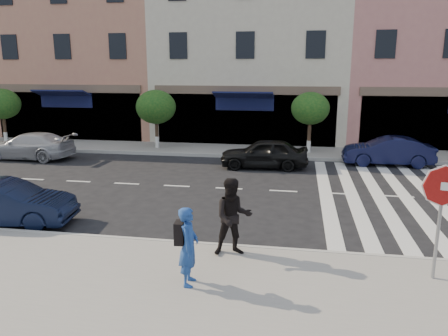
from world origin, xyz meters
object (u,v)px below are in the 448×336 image
at_px(car_far_right, 388,151).
at_px(photographer, 189,246).
at_px(car_far_left, 29,146).
at_px(stop_sign, 442,197).
at_px(car_near_mid, 5,203).
at_px(walker, 233,217).
at_px(car_far_mid, 264,153).

bearing_deg(car_far_right, photographer, -25.81).
bearing_deg(car_far_right, car_far_left, -85.02).
xyz_separation_m(stop_sign, car_near_mid, (-10.99, 1.73, -1.28)).
bearing_deg(walker, car_far_right, 46.71).
bearing_deg(stop_sign, car_far_left, 165.90).
xyz_separation_m(photographer, car_far_right, (6.10, 12.66, -0.30)).
distance_m(walker, car_far_mid, 9.61).
bearing_deg(car_near_mid, walker, -107.61).
bearing_deg(walker, photographer, -129.88).
distance_m(photographer, walker, 1.70).
bearing_deg(walker, car_near_mid, 152.49).
bearing_deg(car_near_mid, car_far_left, 22.23).
bearing_deg(car_near_mid, car_far_right, -58.24).
height_order(photographer, walker, walker).
distance_m(photographer, car_far_mid, 11.18).
height_order(photographer, car_far_right, photographer).
relative_size(stop_sign, car_far_mid, 0.63).
bearing_deg(photographer, car_far_left, 40.14).
height_order(photographer, car_far_mid, photographer).
relative_size(photographer, car_far_mid, 0.42).
relative_size(car_near_mid, car_far_left, 0.87).
distance_m(car_far_left, car_far_right, 16.98).
height_order(stop_sign, car_far_mid, stop_sign).
xyz_separation_m(photographer, car_far_mid, (0.60, 11.16, -0.30)).
height_order(stop_sign, photographer, stop_sign).
height_order(walker, car_far_mid, walker).
height_order(car_far_left, car_far_mid, car_far_mid).
relative_size(car_far_left, car_far_mid, 1.14).
height_order(photographer, car_far_left, photographer).
bearing_deg(stop_sign, car_far_right, 102.75).
xyz_separation_m(stop_sign, car_far_left, (-15.72, 10.10, -1.27)).
bearing_deg(car_near_mid, photographer, -121.92).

